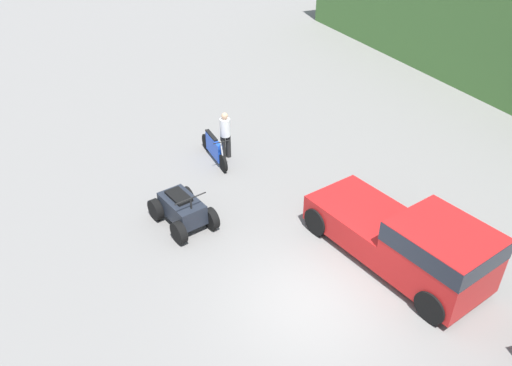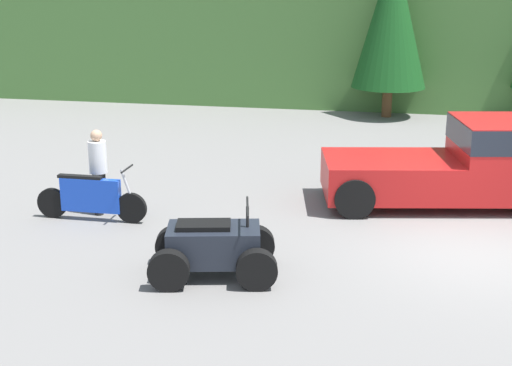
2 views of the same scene
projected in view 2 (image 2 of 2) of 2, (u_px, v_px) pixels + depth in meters
ground_plane at (476, 253)px, 12.71m from camera, size 80.00×80.00×0.00m
hillside_backdrop at (444, 24)px, 26.91m from camera, size 44.00×6.00×5.86m
tree_left at (391, 17)px, 23.68m from camera, size 2.51×2.51×5.70m
pickup_truck_red at (471, 161)px, 15.09m from camera, size 5.36×2.95×1.84m
dirt_bike at (91, 198)px, 14.24m from camera, size 2.31×0.60×1.14m
quad_atv at (214, 248)px, 11.61m from camera, size 2.27×1.70×1.22m
rider_person at (98, 169)px, 14.53m from camera, size 0.37×0.39×1.77m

